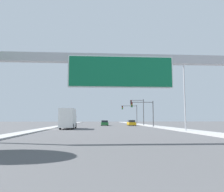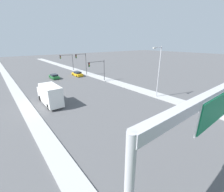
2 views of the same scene
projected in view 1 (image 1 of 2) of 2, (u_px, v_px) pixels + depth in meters
The scene contains 10 objects.
sidewalk_right at pixel (146, 125), 59.22m from camera, with size 3.00×120.00×0.15m.
median_strip_left at pixel (64, 125), 57.81m from camera, with size 2.00×120.00×0.15m.
sign_gantry at pixel (121, 70), 17.30m from camera, with size 20.38×0.73×6.89m.
car_far_right at pixel (105, 123), 57.53m from camera, with size 1.87×4.23×1.38m.
car_mid_center at pixel (131, 123), 57.08m from camera, with size 1.81×4.60×1.46m.
truck_box_primary at pixel (68, 119), 38.39m from camera, with size 2.32×7.38×3.52m.
traffic_light_near_intersection at pixel (145, 109), 47.54m from camera, with size 5.19×0.32×5.69m.
traffic_light_mid_block at pixel (140, 108), 57.58m from camera, with size 3.68×0.32×6.97m.
traffic_light_far_intersection at pixel (132, 111), 67.42m from camera, with size 4.97×0.32×6.08m.
street_lamp_right at pixel (183, 92), 30.63m from camera, with size 2.43×0.28×9.55m.
Camera 1 is at (-1.79, 0.99, 1.75)m, focal length 35.00 mm.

